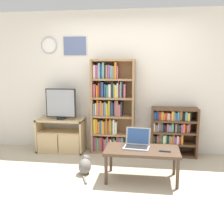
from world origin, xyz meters
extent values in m
plane|color=#BCAD93|center=(0.00, 0.00, 0.00)|extent=(18.00, 18.00, 0.00)
cube|color=silver|center=(0.00, 1.65, 1.30)|extent=(6.50, 0.06, 2.60)
torus|color=#B2B2B7|center=(-1.38, 1.61, 1.98)|extent=(0.32, 0.03, 0.32)
cylinder|color=white|center=(-1.38, 1.61, 1.98)|extent=(0.26, 0.02, 0.26)
cube|color=silver|center=(-0.88, 1.62, 1.97)|extent=(0.47, 0.01, 0.37)
cube|color=slate|center=(-0.88, 1.61, 1.97)|extent=(0.43, 0.02, 0.33)
cube|color=tan|center=(-1.55, 1.40, 0.31)|extent=(0.04, 0.40, 0.63)
cube|color=tan|center=(-0.71, 1.40, 0.31)|extent=(0.04, 0.40, 0.63)
cube|color=tan|center=(-1.13, 1.40, 0.61)|extent=(0.88, 0.40, 0.04)
cube|color=tan|center=(-1.13, 1.40, 0.02)|extent=(0.88, 0.40, 0.04)
cube|color=tan|center=(-1.13, 1.40, 0.38)|extent=(0.81, 0.37, 0.04)
cube|color=tan|center=(-1.33, 1.21, 0.21)|extent=(0.39, 0.02, 0.34)
cube|color=tan|center=(-0.93, 1.21, 0.21)|extent=(0.39, 0.02, 0.34)
cylinder|color=black|center=(-1.10, 1.38, 0.65)|extent=(0.18, 0.18, 0.04)
cube|color=black|center=(-1.10, 1.38, 0.93)|extent=(0.56, 0.05, 0.53)
cube|color=#9399A3|center=(-1.10, 1.35, 0.93)|extent=(0.52, 0.01, 0.49)
cube|color=#9E754C|center=(-0.52, 1.46, 0.86)|extent=(0.04, 0.28, 1.72)
cube|color=#9E754C|center=(0.22, 1.46, 0.86)|extent=(0.04, 0.28, 1.72)
cube|color=#9E754C|center=(-0.15, 1.59, 0.86)|extent=(0.78, 0.02, 1.72)
cube|color=#9E754C|center=(-0.15, 1.46, 0.02)|extent=(0.71, 0.25, 0.04)
cube|color=#9E754C|center=(-0.15, 1.46, 0.36)|extent=(0.71, 0.25, 0.04)
cube|color=#9E754C|center=(-0.15, 1.46, 0.69)|extent=(0.71, 0.25, 0.04)
cube|color=#9E754C|center=(-0.15, 1.46, 1.03)|extent=(0.71, 0.25, 0.04)
cube|color=#9E754C|center=(-0.15, 1.46, 1.37)|extent=(0.71, 0.25, 0.04)
cube|color=#9E754C|center=(-0.15, 1.46, 1.71)|extent=(0.71, 0.25, 0.04)
cube|color=#9E4293|center=(-0.49, 1.47, 0.17)|extent=(0.02, 0.22, 0.27)
cube|color=#93704C|center=(-0.46, 1.47, 0.17)|extent=(0.03, 0.20, 0.26)
cube|color=#5B9389|center=(-0.42, 1.47, 0.16)|extent=(0.03, 0.20, 0.25)
cube|color=#93704C|center=(-0.38, 1.48, 0.16)|extent=(0.04, 0.19, 0.25)
cube|color=red|center=(-0.34, 1.47, 0.17)|extent=(0.02, 0.22, 0.26)
cube|color=#9E4293|center=(-0.32, 1.48, 0.16)|extent=(0.02, 0.19, 0.24)
cube|color=#B75B70|center=(-0.29, 1.47, 0.15)|extent=(0.02, 0.22, 0.22)
cube|color=#93704C|center=(-0.27, 1.47, 0.16)|extent=(0.03, 0.22, 0.24)
cube|color=#759EB7|center=(-0.24, 1.47, 0.18)|extent=(0.02, 0.20, 0.29)
cube|color=red|center=(-0.21, 1.47, 0.16)|extent=(0.04, 0.19, 0.24)
cube|color=white|center=(-0.18, 1.47, 0.15)|extent=(0.02, 0.22, 0.23)
cube|color=#232328|center=(-0.15, 1.48, 0.17)|extent=(0.02, 0.18, 0.27)
cube|color=#5B9389|center=(-0.12, 1.48, 0.16)|extent=(0.03, 0.18, 0.25)
cube|color=gold|center=(-0.09, 1.47, 0.14)|extent=(0.03, 0.19, 0.21)
cube|color=#93704C|center=(-0.06, 1.48, 0.17)|extent=(0.04, 0.17, 0.27)
cube|color=#9E4293|center=(-0.01, 1.47, 0.17)|extent=(0.04, 0.21, 0.27)
cube|color=#5B9389|center=(0.03, 1.47, 0.17)|extent=(0.04, 0.21, 0.27)
cube|color=gold|center=(-0.48, 1.47, 0.51)|extent=(0.04, 0.22, 0.28)
cube|color=orange|center=(-0.44, 1.47, 0.51)|extent=(0.03, 0.20, 0.27)
cube|color=orange|center=(-0.40, 1.48, 0.48)|extent=(0.03, 0.19, 0.22)
cube|color=#2856A8|center=(-0.37, 1.47, 0.50)|extent=(0.04, 0.20, 0.25)
cube|color=gold|center=(-0.34, 1.47, 0.50)|extent=(0.02, 0.21, 0.25)
cube|color=orange|center=(-0.31, 1.47, 0.49)|extent=(0.03, 0.22, 0.23)
cube|color=#93704C|center=(-0.28, 1.47, 0.49)|extent=(0.02, 0.20, 0.24)
cube|color=orange|center=(-0.26, 1.47, 0.52)|extent=(0.02, 0.23, 0.29)
cube|color=#93704C|center=(-0.23, 1.48, 0.50)|extent=(0.03, 0.17, 0.24)
cube|color=orange|center=(-0.19, 1.48, 0.51)|extent=(0.03, 0.19, 0.28)
cube|color=#388947|center=(-0.16, 1.48, 0.50)|extent=(0.02, 0.18, 0.25)
cube|color=white|center=(-0.12, 1.47, 0.51)|extent=(0.03, 0.21, 0.27)
cube|color=white|center=(-0.09, 1.48, 0.49)|extent=(0.04, 0.19, 0.22)
cube|color=#759EB7|center=(-0.49, 1.47, 0.82)|extent=(0.02, 0.21, 0.22)
cube|color=white|center=(-0.46, 1.48, 0.82)|extent=(0.03, 0.18, 0.23)
cube|color=orange|center=(-0.42, 1.48, 0.85)|extent=(0.03, 0.17, 0.28)
cube|color=#9E4293|center=(-0.39, 1.48, 0.83)|extent=(0.02, 0.19, 0.23)
cube|color=orange|center=(-0.37, 1.48, 0.85)|extent=(0.03, 0.18, 0.27)
cube|color=#93704C|center=(-0.33, 1.47, 0.83)|extent=(0.04, 0.22, 0.23)
cube|color=#759EB7|center=(-0.28, 1.48, 0.83)|extent=(0.04, 0.18, 0.25)
cube|color=gold|center=(-0.25, 1.47, 0.82)|extent=(0.02, 0.21, 0.22)
cube|color=gold|center=(-0.21, 1.48, 0.85)|extent=(0.04, 0.19, 0.27)
cube|color=#232328|center=(-0.18, 1.47, 0.85)|extent=(0.02, 0.22, 0.28)
cube|color=#2856A8|center=(-0.15, 1.47, 0.84)|extent=(0.02, 0.22, 0.25)
cube|color=#232328|center=(-0.13, 1.48, 0.83)|extent=(0.03, 0.17, 0.23)
cube|color=#B75B70|center=(-0.09, 1.48, 0.85)|extent=(0.03, 0.18, 0.27)
cube|color=#93704C|center=(-0.06, 1.47, 0.85)|extent=(0.03, 0.21, 0.28)
cube|color=#B75B70|center=(-0.02, 1.47, 0.82)|extent=(0.04, 0.21, 0.22)
cube|color=#232328|center=(0.02, 1.47, 0.84)|extent=(0.03, 0.22, 0.26)
cube|color=#B75B70|center=(-0.48, 1.47, 1.17)|extent=(0.04, 0.20, 0.24)
cube|color=red|center=(-0.45, 1.48, 1.16)|extent=(0.02, 0.18, 0.22)
cube|color=orange|center=(-0.42, 1.47, 1.15)|extent=(0.02, 0.22, 0.21)
cube|color=red|center=(-0.40, 1.48, 1.17)|extent=(0.02, 0.19, 0.25)
cube|color=#232328|center=(-0.37, 1.48, 1.19)|extent=(0.03, 0.18, 0.27)
cube|color=#2856A8|center=(-0.33, 1.47, 1.18)|extent=(0.03, 0.20, 0.27)
cube|color=#232328|center=(-0.30, 1.48, 1.17)|extent=(0.02, 0.17, 0.23)
cube|color=#2856A8|center=(-0.28, 1.47, 1.17)|extent=(0.02, 0.21, 0.24)
cube|color=#759EB7|center=(-0.26, 1.48, 1.16)|extent=(0.02, 0.18, 0.22)
cube|color=#388947|center=(-0.23, 1.47, 1.16)|extent=(0.02, 0.21, 0.22)
cube|color=white|center=(-0.20, 1.47, 1.17)|extent=(0.04, 0.21, 0.23)
cube|color=#232328|center=(-0.15, 1.47, 1.19)|extent=(0.04, 0.21, 0.28)
cube|color=#5B9389|center=(-0.12, 1.47, 1.17)|extent=(0.02, 0.21, 0.25)
cube|color=gold|center=(-0.09, 1.47, 1.16)|extent=(0.04, 0.22, 0.23)
cube|color=white|center=(-0.06, 1.47, 1.18)|extent=(0.02, 0.22, 0.26)
cube|color=#9E4293|center=(-0.04, 1.48, 1.19)|extent=(0.02, 0.18, 0.29)
cube|color=#93704C|center=(-0.02, 1.48, 1.16)|extent=(0.02, 0.17, 0.23)
cube|color=#5B9389|center=(0.01, 1.47, 1.19)|extent=(0.02, 0.22, 0.28)
cube|color=#232328|center=(0.03, 1.48, 1.19)|extent=(0.03, 0.17, 0.29)
cube|color=#B75B70|center=(0.07, 1.47, 1.17)|extent=(0.03, 0.21, 0.24)
cube|color=white|center=(-0.48, 1.48, 1.50)|extent=(0.04, 0.18, 0.24)
cube|color=#9E4293|center=(-0.43, 1.47, 1.50)|extent=(0.04, 0.20, 0.24)
cube|color=#93704C|center=(-0.41, 1.47, 1.51)|extent=(0.02, 0.21, 0.24)
cube|color=#759EB7|center=(-0.38, 1.47, 1.52)|extent=(0.03, 0.22, 0.27)
cube|color=#2856A8|center=(-0.35, 1.48, 1.51)|extent=(0.03, 0.17, 0.25)
cube|color=#5B9389|center=(-0.31, 1.47, 1.53)|extent=(0.04, 0.21, 0.28)
cube|color=#232328|center=(-0.28, 1.48, 1.50)|extent=(0.03, 0.18, 0.24)
cube|color=#93704C|center=(-0.25, 1.47, 1.50)|extent=(0.03, 0.22, 0.24)
cube|color=#9E4293|center=(-0.22, 1.47, 1.50)|extent=(0.03, 0.20, 0.24)
cube|color=#759EB7|center=(-0.19, 1.48, 1.50)|extent=(0.02, 0.19, 0.23)
cube|color=#5B9389|center=(-0.16, 1.47, 1.50)|extent=(0.03, 0.21, 0.22)
cube|color=#93704C|center=(-0.13, 1.47, 1.50)|extent=(0.02, 0.21, 0.22)
cube|color=orange|center=(-0.09, 1.47, 1.53)|extent=(0.03, 0.20, 0.28)
cube|color=#B75B70|center=(-0.06, 1.47, 1.50)|extent=(0.02, 0.20, 0.22)
cube|color=brown|center=(0.57, 1.44, 0.44)|extent=(0.04, 0.32, 0.88)
cube|color=brown|center=(1.35, 1.44, 0.44)|extent=(0.04, 0.32, 0.88)
cube|color=brown|center=(0.96, 1.59, 0.44)|extent=(0.81, 0.02, 0.88)
cube|color=brown|center=(0.96, 1.44, 0.02)|extent=(0.74, 0.28, 0.04)
cube|color=brown|center=(0.96, 1.44, 0.23)|extent=(0.74, 0.28, 0.04)
cube|color=brown|center=(0.96, 1.44, 0.44)|extent=(0.74, 0.28, 0.04)
cube|color=brown|center=(0.96, 1.44, 0.65)|extent=(0.74, 0.28, 0.04)
cube|color=brown|center=(0.96, 1.44, 0.86)|extent=(0.74, 0.28, 0.04)
cube|color=#B75B70|center=(0.60, 1.45, 0.11)|extent=(0.02, 0.26, 0.15)
cube|color=#B75B70|center=(0.63, 1.45, 0.10)|extent=(0.02, 0.24, 0.14)
cube|color=#388947|center=(0.66, 1.45, 0.11)|extent=(0.03, 0.24, 0.14)
cube|color=orange|center=(0.69, 1.46, 0.12)|extent=(0.03, 0.23, 0.17)
cube|color=#2856A8|center=(0.72, 1.45, 0.10)|extent=(0.03, 0.25, 0.13)
cube|color=#232328|center=(0.74, 1.46, 0.11)|extent=(0.02, 0.22, 0.14)
cube|color=#759EB7|center=(0.78, 1.45, 0.11)|extent=(0.04, 0.24, 0.15)
cube|color=#5B9389|center=(0.82, 1.46, 0.11)|extent=(0.03, 0.23, 0.15)
cube|color=#93704C|center=(0.85, 1.46, 0.12)|extent=(0.02, 0.23, 0.17)
cube|color=red|center=(0.87, 1.46, 0.11)|extent=(0.02, 0.21, 0.14)
cube|color=#759EB7|center=(0.90, 1.46, 0.10)|extent=(0.03, 0.23, 0.12)
cube|color=#2856A8|center=(0.92, 1.46, 0.11)|extent=(0.02, 0.20, 0.15)
cube|color=#2856A8|center=(0.95, 1.45, 0.11)|extent=(0.04, 0.24, 0.16)
cube|color=#759EB7|center=(0.99, 1.46, 0.11)|extent=(0.03, 0.23, 0.15)
cube|color=#5B9389|center=(1.02, 1.46, 0.11)|extent=(0.02, 0.21, 0.15)
cube|color=#B75B70|center=(1.05, 1.46, 0.10)|extent=(0.03, 0.23, 0.13)
cube|color=#93704C|center=(0.61, 1.46, 0.31)|extent=(0.03, 0.20, 0.13)
cube|color=#232328|center=(0.65, 1.46, 0.31)|extent=(0.02, 0.23, 0.12)
cube|color=#5B9389|center=(0.68, 1.46, 0.31)|extent=(0.03, 0.22, 0.14)
cube|color=red|center=(0.71, 1.46, 0.33)|extent=(0.04, 0.23, 0.16)
cube|color=#388947|center=(0.74, 1.46, 0.33)|extent=(0.03, 0.22, 0.16)
cube|color=white|center=(0.79, 1.45, 0.32)|extent=(0.04, 0.26, 0.15)
cube|color=#388947|center=(0.82, 1.45, 0.33)|extent=(0.02, 0.26, 0.16)
cube|color=#232328|center=(0.85, 1.46, 0.32)|extent=(0.03, 0.22, 0.14)
cube|color=#5B9389|center=(0.88, 1.46, 0.32)|extent=(0.02, 0.23, 0.14)
cube|color=orange|center=(0.91, 1.46, 0.31)|extent=(0.03, 0.23, 0.13)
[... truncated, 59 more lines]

